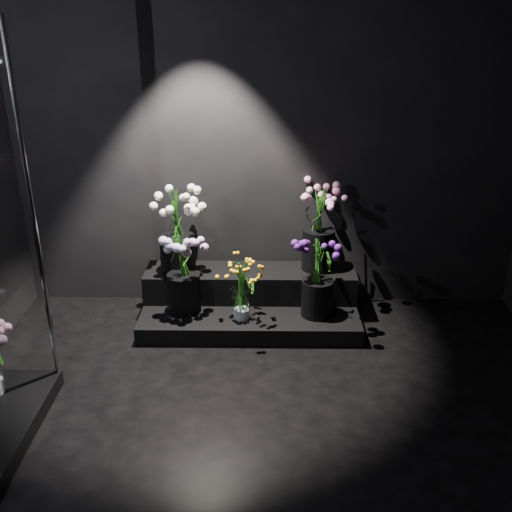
{
  "coord_description": "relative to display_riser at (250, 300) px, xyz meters",
  "views": [
    {
      "loc": [
        -0.05,
        -2.37,
        2.24
      ],
      "look_at": [
        -0.1,
        1.2,
        0.73
      ],
      "focal_mm": 40.0,
      "sensor_mm": 36.0,
      "label": 1
    }
  ],
  "objects": [
    {
      "name": "floor",
      "position": [
        0.15,
        -1.67,
        -0.15
      ],
      "size": [
        4.0,
        4.0,
        0.0
      ],
      "primitive_type": "plane",
      "color": "black",
      "rests_on": "ground"
    },
    {
      "name": "wall_back",
      "position": [
        0.15,
        0.33,
        1.25
      ],
      "size": [
        4.0,
        0.0,
        4.0
      ],
      "primitive_type": "plane",
      "rotation": [
        1.57,
        0.0,
        0.0
      ],
      "color": "black",
      "rests_on": "floor"
    },
    {
      "name": "display_riser",
      "position": [
        0.0,
        0.0,
        0.0
      ],
      "size": [
        1.67,
        0.74,
        0.37
      ],
      "color": "black",
      "rests_on": "floor"
    },
    {
      "name": "bouquet_orange_bells",
      "position": [
        -0.06,
        -0.27,
        0.23
      ],
      "size": [
        0.35,
        0.35,
        0.47
      ],
      "rotation": [
        0.0,
        0.0,
        -0.33
      ],
      "color": "white",
      "rests_on": "display_riser"
    },
    {
      "name": "bouquet_lilac",
      "position": [
        -0.5,
        -0.15,
        0.35
      ],
      "size": [
        0.43,
        0.43,
        0.65
      ],
      "rotation": [
        0.0,
        0.0,
        -0.28
      ],
      "color": "black",
      "rests_on": "display_riser"
    },
    {
      "name": "bouquet_purple",
      "position": [
        0.51,
        -0.2,
        0.32
      ],
      "size": [
        0.34,
        0.34,
        0.61
      ],
      "rotation": [
        0.0,
        0.0,
        0.08
      ],
      "color": "black",
      "rests_on": "display_riser"
    },
    {
      "name": "bouquet_cream_roses",
      "position": [
        -0.56,
        0.07,
        0.59
      ],
      "size": [
        0.44,
        0.44,
        0.66
      ],
      "rotation": [
        0.0,
        0.0,
        0.13
      ],
      "color": "black",
      "rests_on": "display_riser"
    },
    {
      "name": "bouquet_pink_roses",
      "position": [
        0.54,
        0.14,
        0.61
      ],
      "size": [
        0.37,
        0.37,
        0.68
      ],
      "rotation": [
        0.0,
        0.0,
        -0.01
      ],
      "color": "black",
      "rests_on": "display_riser"
    }
  ]
}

